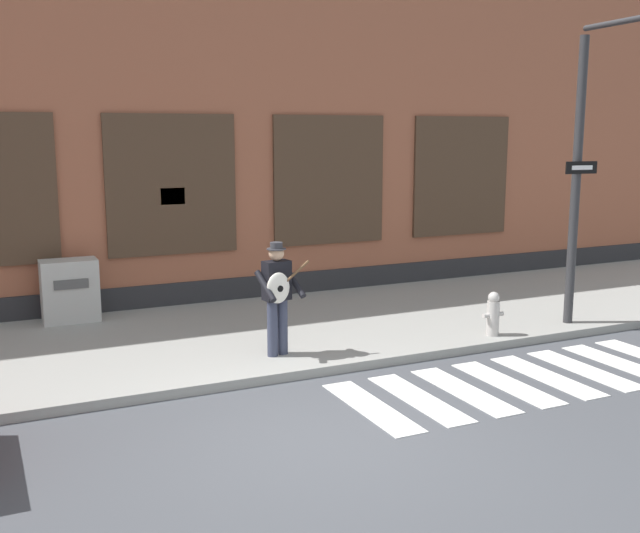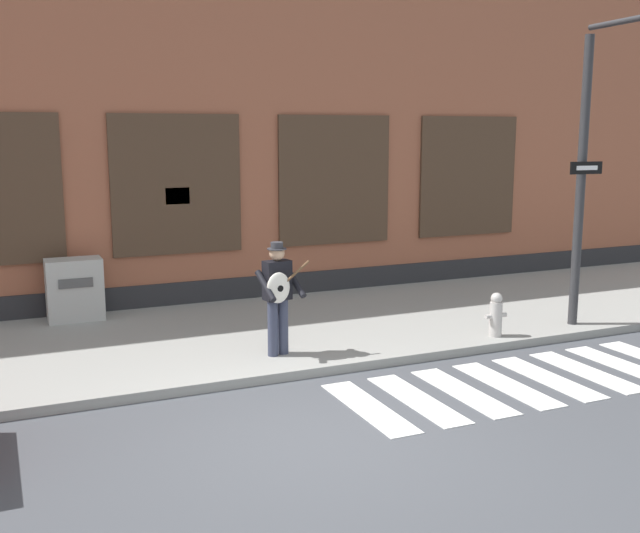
# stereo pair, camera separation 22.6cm
# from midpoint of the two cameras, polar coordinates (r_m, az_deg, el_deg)

# --- Properties ---
(ground_plane) EXTENTS (160.00, 160.00, 0.00)m
(ground_plane) POSITION_cam_midpoint_polar(r_m,az_deg,el_deg) (8.39, 0.70, -12.95)
(ground_plane) COLOR #424449
(sidewalk) EXTENTS (28.00, 4.53, 0.13)m
(sidewalk) POSITION_cam_midpoint_polar(r_m,az_deg,el_deg) (12.07, -7.54, -5.41)
(sidewalk) COLOR gray
(sidewalk) RESTS_ON ground
(building_backdrop) EXTENTS (28.00, 4.06, 7.80)m
(building_backdrop) POSITION_cam_midpoint_polar(r_m,az_deg,el_deg) (15.77, -12.33, 12.17)
(building_backdrop) COLOR #99563D
(building_backdrop) RESTS_ON ground
(crosswalk) EXTENTS (5.20, 1.90, 0.01)m
(crosswalk) POSITION_cam_midpoint_polar(r_m,az_deg,el_deg) (10.54, 16.07, -8.40)
(crosswalk) COLOR silver
(crosswalk) RESTS_ON ground
(busker) EXTENTS (0.75, 0.59, 1.64)m
(busker) POSITION_cam_midpoint_polar(r_m,az_deg,el_deg) (10.62, -2.62, -1.95)
(busker) COLOR #33384C
(busker) RESTS_ON sidewalk
(traffic_light) EXTENTS (0.64, 2.76, 4.86)m
(traffic_light) POSITION_cam_midpoint_polar(r_m,az_deg,el_deg) (12.09, 23.21, 10.39)
(traffic_light) COLOR #2D2D30
(traffic_light) RESTS_ON sidewalk
(utility_box) EXTENTS (0.92, 0.53, 1.06)m
(utility_box) POSITION_cam_midpoint_polar(r_m,az_deg,el_deg) (13.32, -17.73, -1.68)
(utility_box) COLOR #ADADA8
(utility_box) RESTS_ON sidewalk
(fire_hydrant) EXTENTS (0.38, 0.20, 0.70)m
(fire_hydrant) POSITION_cam_midpoint_polar(r_m,az_deg,el_deg) (12.07, 13.78, -3.60)
(fire_hydrant) COLOR #B2ADA8
(fire_hydrant) RESTS_ON sidewalk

